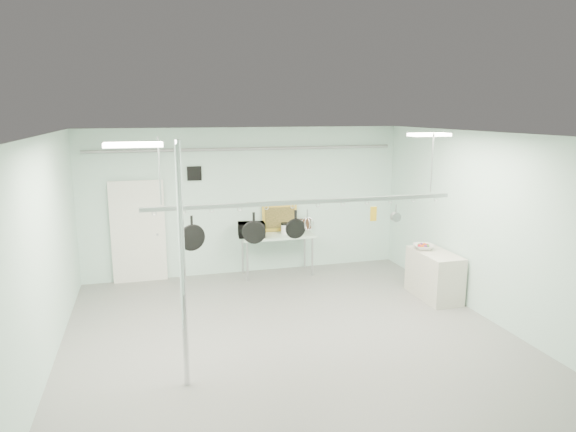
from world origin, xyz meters
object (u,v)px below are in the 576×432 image
object	(u,v)px
skillet_right	(296,224)
fruit_bowl	(423,247)
chrome_pole	(183,268)
coffee_canister	(285,229)
skillet_left	(192,233)
prep_table	(277,238)
pot_rack	(305,200)
side_cabinet	(434,275)
skillet_mid	(254,228)
microwave	(252,230)

from	to	relation	value
skillet_right	fruit_bowl	bearing A→B (deg)	25.92
chrome_pole	fruit_bowl	distance (m)	5.29
chrome_pole	fruit_bowl	bearing A→B (deg)	25.54
coffee_canister	skillet_left	xyz separation A→B (m)	(-2.28, -3.33, 0.83)
coffee_canister	fruit_bowl	world-z (taller)	coffee_canister
prep_table	pot_rack	bearing A→B (deg)	-96.91
side_cabinet	skillet_mid	distance (m)	4.14
prep_table	skillet_right	bearing A→B (deg)	-99.53
chrome_pole	prep_table	xyz separation A→B (m)	(2.30, 4.20, -0.77)
coffee_canister	skillet_left	bearing A→B (deg)	-124.39
side_cabinet	coffee_canister	bearing A→B (deg)	136.68
pot_rack	coffee_canister	xyz separation A→B (m)	(0.59, 3.33, -1.22)
skillet_left	skillet_right	distance (m)	1.54
side_cabinet	skillet_mid	size ratio (longest dim) A/B	2.51
prep_table	fruit_bowl	size ratio (longest dim) A/B	4.12
pot_rack	skillet_left	distance (m)	1.74
chrome_pole	coffee_canister	distance (m)	4.94
side_cabinet	skillet_left	xyz separation A→B (m)	(-4.64, -1.10, 1.38)
fruit_bowl	skillet_left	distance (m)	4.81
pot_rack	fruit_bowl	bearing A→B (deg)	25.66
fruit_bowl	skillet_right	bearing A→B (deg)	-155.50
side_cabinet	microwave	size ratio (longest dim) A/B	2.14
coffee_canister	skillet_right	xyz separation A→B (m)	(-0.74, -3.33, 0.87)
coffee_canister	prep_table	bearing A→B (deg)	-171.05
pot_rack	fruit_bowl	distance (m)	3.40
microwave	skillet_left	distance (m)	3.65
prep_table	skillet_right	size ratio (longest dim) A/B	3.79
coffee_canister	skillet_left	size ratio (longest dim) A/B	0.40
skillet_left	coffee_canister	bearing A→B (deg)	40.17
chrome_pole	pot_rack	xyz separation A→B (m)	(1.90, 0.90, 0.63)
chrome_pole	side_cabinet	distance (m)	5.37
skillet_left	chrome_pole	bearing A→B (deg)	-118.42
coffee_canister	fruit_bowl	bearing A→B (deg)	-41.10
pot_rack	fruit_bowl	xyz separation A→B (m)	(2.84, 1.36, -1.28)
pot_rack	skillet_mid	world-z (taller)	pot_rack
fruit_bowl	skillet_right	distance (m)	3.42
skillet_right	prep_table	bearing A→B (deg)	81.89
chrome_pole	coffee_canister	size ratio (longest dim) A/B	15.86
pot_rack	skillet_mid	bearing A→B (deg)	180.00
coffee_canister	skillet_mid	distance (m)	3.70
skillet_right	skillet_mid	bearing A→B (deg)	-178.58
side_cabinet	coffee_canister	xyz separation A→B (m)	(-2.36, 2.23, 0.56)
prep_table	fruit_bowl	xyz separation A→B (m)	(2.44, -1.94, 0.12)
microwave	fruit_bowl	world-z (taller)	microwave
microwave	skillet_left	size ratio (longest dim) A/B	1.11
skillet_mid	skillet_right	distance (m)	0.64
side_cabinet	skillet_right	distance (m)	3.59
side_cabinet	fruit_bowl	bearing A→B (deg)	112.79
chrome_pole	fruit_bowl	world-z (taller)	chrome_pole
skillet_mid	skillet_right	bearing A→B (deg)	17.23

